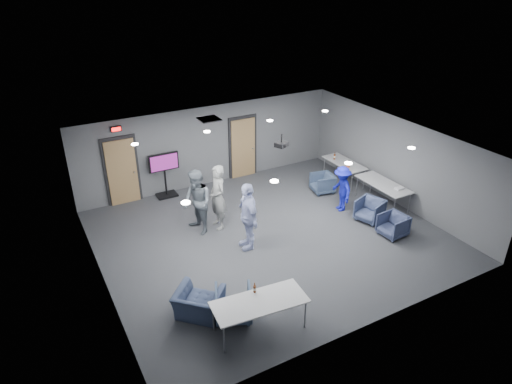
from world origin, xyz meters
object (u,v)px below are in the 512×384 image
chair_front_b (199,303)px  tv_stand (165,172)px  person_d (342,189)px  person_a (218,197)px  table_front_left (260,303)px  chair_right_b (370,210)px  chair_front_a (233,303)px  chair_right_c (393,225)px  projector (282,144)px  table_right_a (344,164)px  person_c (248,216)px  bottle_right (335,157)px  chair_right_a (322,183)px  table_right_b (383,185)px  person_b (197,202)px  bottle_front (255,289)px

chair_front_b → tv_stand: 5.90m
person_d → tv_stand: bearing=-116.4°
person_a → table_front_left: (-0.99, -4.17, -0.26)m
person_a → chair_right_b: 4.47m
chair_front_a → chair_front_b: chair_front_a is taller
chair_right_c → projector: size_ratio=1.73×
person_d → table_right_a: person_d is taller
chair_right_c → person_c: bearing=-115.0°
tv_stand → table_right_a: bearing=-18.6°
bottle_right → chair_front_b: bearing=-148.3°
chair_right_a → tv_stand: 5.15m
chair_right_a → chair_front_a: chair_front_a is taller
table_right_a → bottle_right: 0.43m
table_right_b → tv_stand: bearing=56.3°
person_c → table_right_a: 5.18m
chair_front_b → tv_stand: size_ratio=0.65×
person_d → person_b: bearing=-90.0°
person_c → person_a: bearing=-162.3°
person_c → chair_front_a: person_c is taller
person_a → bottle_front: bearing=-12.8°
person_d → chair_front_b: size_ratio=1.48×
person_d → table_front_left: size_ratio=0.71×
bottle_right → tv_stand: tv_stand is taller
person_d → table_right_b: person_d is taller
person_c → person_d: person_c is taller
person_c → projector: size_ratio=4.67×
person_c → person_d: 3.48m
chair_right_b → bottle_right: 3.01m
person_a → chair_front_b: (-1.91, -3.17, -0.63)m
table_right_b → table_front_left: same height
table_front_left → projector: projector is taller
person_b → table_right_b: size_ratio=1.02×
projector → chair_front_a: bearing=-158.7°
chair_right_a → bottle_right: (0.96, 0.67, 0.51)m
person_b → bottle_front: size_ratio=7.79×
person_c → table_right_a: person_c is taller
chair_right_c → bottle_right: (0.86, 3.80, 0.51)m
chair_right_b → table_front_left: bearing=-84.3°
bottle_right → bottle_front: bearing=-139.9°
person_d → bottle_right: bearing=160.0°
person_c → chair_front_a: bearing=-27.5°
bottle_right → projector: projector is taller
person_a → table_front_left: bearing=-12.5°
person_c → projector: bearing=124.4°
person_a → chair_right_b: size_ratio=2.60×
person_b → bottle_right: person_b is taller
projector → chair_right_c: bearing=-67.1°
person_a → projector: bearing=72.7°
chair_front_b → table_right_a: 7.94m
person_d → bottle_front: 5.51m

